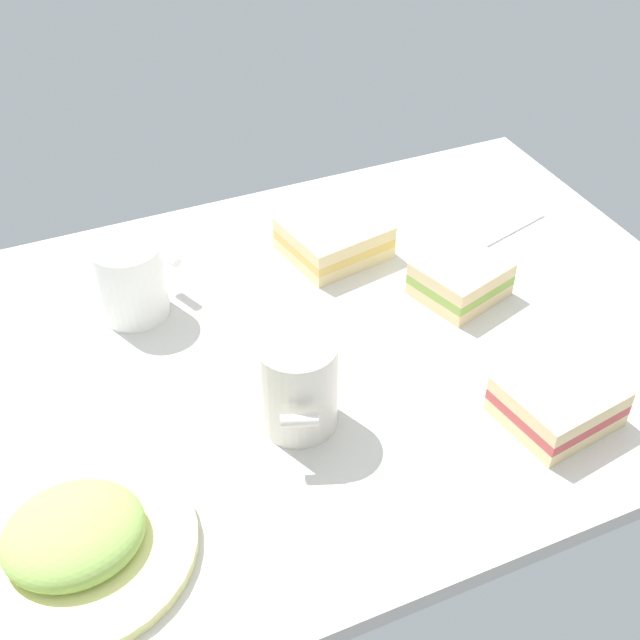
# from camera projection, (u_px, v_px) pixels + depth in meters

# --- Properties ---
(tabletop) EXTENTS (0.90, 0.64, 0.02)m
(tabletop) POSITION_uv_depth(u_px,v_px,m) (320.00, 348.00, 0.92)
(tabletop) COLOR beige
(tabletop) RESTS_ON ground
(plate_of_food) EXTENTS (0.20, 0.20, 0.05)m
(plate_of_food) POSITION_uv_depth(u_px,v_px,m) (75.00, 540.00, 0.69)
(plate_of_food) COLOR #EAE58C
(plate_of_food) RESTS_ON tabletop
(coffee_mug_black) EXTENTS (0.10, 0.08, 0.09)m
(coffee_mug_black) POSITION_uv_depth(u_px,v_px,m) (131.00, 279.00, 0.92)
(coffee_mug_black) COLOR white
(coffee_mug_black) RESTS_ON tabletop
(coffee_mug_milky) EXTENTS (0.08, 0.10, 0.10)m
(coffee_mug_milky) POSITION_uv_depth(u_px,v_px,m) (298.00, 383.00, 0.79)
(coffee_mug_milky) COLOR silver
(coffee_mug_milky) RESTS_ON tabletop
(sandwich_main) EXTENTS (0.11, 0.11, 0.04)m
(sandwich_main) POSITION_uv_depth(u_px,v_px,m) (460.00, 279.00, 0.96)
(sandwich_main) COLOR beige
(sandwich_main) RESTS_ON tabletop
(sandwich_side) EXTENTS (0.13, 0.12, 0.04)m
(sandwich_side) POSITION_uv_depth(u_px,v_px,m) (334.00, 238.00, 1.03)
(sandwich_side) COLOR beige
(sandwich_side) RESTS_ON tabletop
(sandwich_extra) EXTENTS (0.12, 0.11, 0.04)m
(sandwich_extra) POSITION_uv_depth(u_px,v_px,m) (557.00, 401.00, 0.81)
(sandwich_extra) COLOR beige
(sandwich_extra) RESTS_ON tabletop
(paper_napkin) EXTENTS (0.18, 0.18, 0.00)m
(paper_napkin) POSITION_uv_depth(u_px,v_px,m) (466.00, 211.00, 1.11)
(paper_napkin) COLOR white
(paper_napkin) RESTS_ON tabletop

